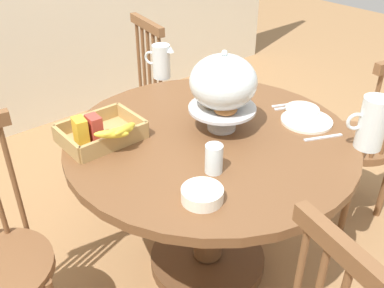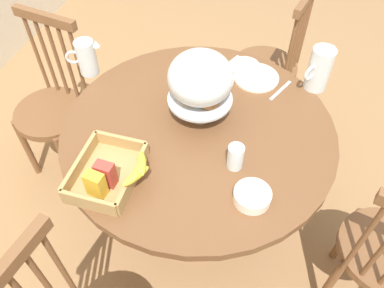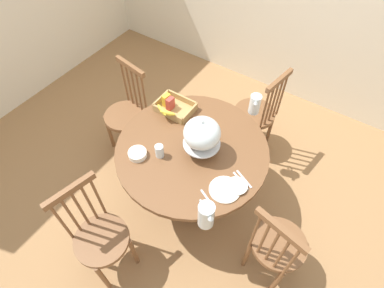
% 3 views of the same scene
% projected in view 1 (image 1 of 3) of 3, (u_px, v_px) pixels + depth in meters
% --- Properties ---
extents(ground_plane, '(10.00, 10.00, 0.00)m').
position_uv_depth(ground_plane, '(196.00, 255.00, 2.20)').
color(ground_plane, '#997047').
extents(dining_table, '(1.19, 1.19, 0.74)m').
position_uv_depth(dining_table, '(209.00, 178.00, 1.88)').
color(dining_table, brown).
rests_on(dining_table, ground_plane).
extents(windsor_chair_facing_door, '(0.41, 0.41, 0.97)m').
position_uv_depth(windsor_chair_facing_door, '(359.00, 144.00, 2.26)').
color(windsor_chair_facing_door, brown).
rests_on(windsor_chair_facing_door, ground_plane).
extents(windsor_chair_far_side, '(0.40, 0.41, 0.97)m').
position_uv_depth(windsor_chair_far_side, '(131.00, 111.00, 2.59)').
color(windsor_chair_far_side, brown).
rests_on(windsor_chair_far_side, ground_plane).
extents(pastry_stand_with_dome, '(0.28, 0.28, 0.34)m').
position_uv_depth(pastry_stand_with_dome, '(223.00, 85.00, 1.72)').
color(pastry_stand_with_dome, silver).
rests_on(pastry_stand_with_dome, dining_table).
extents(orange_juice_pitcher, '(0.17, 0.13, 0.21)m').
position_uv_depth(orange_juice_pitcher, '(372.00, 125.00, 1.65)').
color(orange_juice_pitcher, silver).
rests_on(orange_juice_pitcher, dining_table).
extents(milk_pitcher, '(0.10, 0.17, 0.18)m').
position_uv_depth(milk_pitcher, '(161.00, 63.00, 2.25)').
color(milk_pitcher, silver).
rests_on(milk_pitcher, dining_table).
extents(cereal_basket, '(0.32, 0.30, 0.12)m').
position_uv_depth(cereal_basket, '(101.00, 133.00, 1.71)').
color(cereal_basket, tan).
rests_on(cereal_basket, dining_table).
extents(china_plate_large, '(0.22, 0.22, 0.01)m').
position_uv_depth(china_plate_large, '(307.00, 121.00, 1.87)').
color(china_plate_large, white).
rests_on(china_plate_large, dining_table).
extents(china_plate_small, '(0.15, 0.15, 0.01)m').
position_uv_depth(china_plate_small, '(302.00, 109.00, 1.94)').
color(china_plate_small, white).
rests_on(china_plate_small, china_plate_large).
extents(cereal_bowl, '(0.14, 0.14, 0.04)m').
position_uv_depth(cereal_bowl, '(202.00, 195.00, 1.41)').
color(cereal_bowl, white).
rests_on(cereal_bowl, dining_table).
extents(drinking_glass, '(0.06, 0.06, 0.11)m').
position_uv_depth(drinking_glass, '(214.00, 159.00, 1.53)').
color(drinking_glass, silver).
rests_on(drinking_glass, dining_table).
extents(table_knife, '(0.16, 0.08, 0.01)m').
position_uv_depth(table_knife, '(292.00, 107.00, 1.98)').
color(table_knife, silver).
rests_on(table_knife, dining_table).
extents(dinner_fork, '(0.16, 0.08, 0.01)m').
position_uv_depth(dinner_fork, '(289.00, 104.00, 2.01)').
color(dinner_fork, silver).
rests_on(dinner_fork, dining_table).
extents(soup_spoon, '(0.16, 0.08, 0.01)m').
position_uv_depth(soup_spoon, '(323.00, 137.00, 1.75)').
color(soup_spoon, silver).
rests_on(soup_spoon, dining_table).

